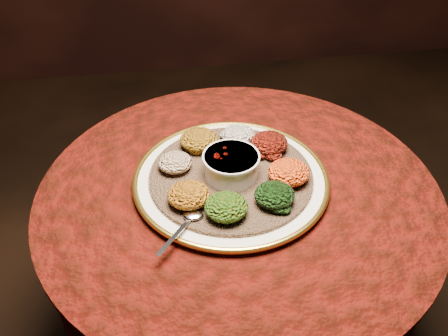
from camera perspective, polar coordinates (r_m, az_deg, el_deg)
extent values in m
cylinder|color=black|center=(1.48, 1.42, -13.91)|extent=(0.12, 0.12, 0.68)
cylinder|color=black|center=(1.21, 1.69, -3.69)|extent=(0.80, 0.80, 0.04)
cylinder|color=#410A05|center=(1.31, 1.57, -8.31)|extent=(0.93, 0.93, 0.34)
cylinder|color=#410A05|center=(1.19, 1.72, -2.74)|extent=(0.96, 0.96, 0.01)
cylinder|color=white|center=(1.20, 0.79, -1.43)|extent=(0.51, 0.51, 0.02)
torus|color=gold|center=(1.19, 0.80, -1.17)|extent=(0.47, 0.47, 0.01)
cylinder|color=brown|center=(1.19, 0.80, -0.92)|extent=(0.47, 0.47, 0.01)
cylinder|color=white|center=(1.17, 0.81, 0.31)|extent=(0.13, 0.13, 0.06)
cylinder|color=white|center=(1.15, 0.82, 1.28)|extent=(0.13, 0.13, 0.01)
cylinder|color=#590704|center=(1.16, 0.82, 0.96)|extent=(0.11, 0.11, 0.01)
ellipsoid|color=silver|center=(1.08, -3.53, -5.40)|extent=(0.04, 0.03, 0.01)
cube|color=silver|center=(1.04, -5.64, -7.77)|extent=(0.08, 0.10, 0.00)
ellipsoid|color=beige|center=(1.28, 1.63, 3.83)|extent=(0.08, 0.08, 0.04)
ellipsoid|color=black|center=(1.25, 5.18, 2.86)|extent=(0.09, 0.09, 0.05)
ellipsoid|color=#BB640F|center=(1.17, 7.40, -0.49)|extent=(0.10, 0.09, 0.05)
ellipsoid|color=black|center=(1.11, 5.80, -3.08)|extent=(0.09, 0.09, 0.04)
ellipsoid|color=#A03F0A|center=(1.07, 0.27, -4.45)|extent=(0.10, 0.09, 0.05)
ellipsoid|color=#A55F0E|center=(1.10, -4.06, -3.07)|extent=(0.09, 0.09, 0.05)
ellipsoid|color=maroon|center=(1.20, -5.61, 0.64)|extent=(0.08, 0.08, 0.04)
ellipsoid|color=#83560F|center=(1.26, -2.90, 3.26)|extent=(0.10, 0.09, 0.05)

